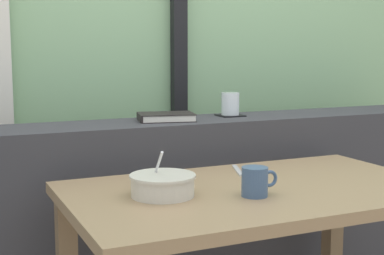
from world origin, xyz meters
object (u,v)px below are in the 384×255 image
at_px(fork_utensil, 238,171).
at_px(coaster_square, 230,115).
at_px(closed_book, 166,117).
at_px(breakfast_table, 256,224).
at_px(ceramic_mug, 255,182).
at_px(soup_bowl, 163,185).
at_px(juice_glass, 230,104).

bearing_deg(fork_utensil, coaster_square, 85.12).
height_order(coaster_square, closed_book, closed_book).
distance_m(breakfast_table, fork_utensil, 0.26).
bearing_deg(ceramic_mug, closed_book, 90.51).
relative_size(coaster_square, fork_utensil, 0.59).
bearing_deg(coaster_square, soup_bowl, -131.97).
distance_m(juice_glass, ceramic_mug, 0.78).
bearing_deg(soup_bowl, fork_utensil, 29.39).
distance_m(closed_book, ceramic_mug, 0.69).
relative_size(coaster_square, closed_book, 0.41).
bearing_deg(coaster_square, closed_book, -173.90).
bearing_deg(soup_bowl, juice_glass, 48.03).
relative_size(closed_book, soup_bowl, 1.27).
relative_size(closed_book, ceramic_mug, 2.13).
bearing_deg(juice_glass, fork_utensil, -114.40).
distance_m(coaster_square, closed_book, 0.30).
bearing_deg(soup_bowl, breakfast_table, -3.95).
height_order(soup_bowl, fork_utensil, soup_bowl).
relative_size(breakfast_table, fork_utensil, 6.77).
bearing_deg(coaster_square, breakfast_table, -111.07).
bearing_deg(juice_glass, closed_book, -173.90).
height_order(soup_bowl, ceramic_mug, soup_bowl).
distance_m(soup_bowl, ceramic_mug, 0.27).
xyz_separation_m(closed_book, soup_bowl, (-0.24, -0.57, -0.12)).
bearing_deg(closed_book, breakfast_table, -83.77).
distance_m(coaster_square, juice_glass, 0.05).
relative_size(juice_glass, closed_book, 0.39).
relative_size(juice_glass, soup_bowl, 0.49).
relative_size(coaster_square, ceramic_mug, 0.88).
height_order(juice_glass, soup_bowl, juice_glass).
distance_m(coaster_square, ceramic_mug, 0.78).
xyz_separation_m(closed_book, ceramic_mug, (0.01, -0.68, -0.11)).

